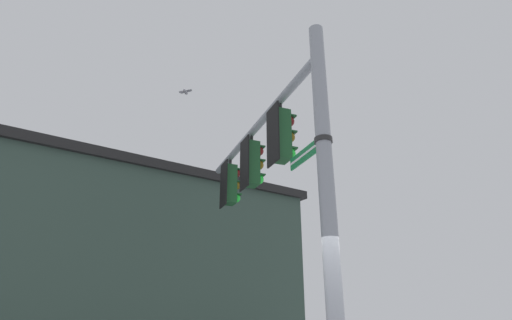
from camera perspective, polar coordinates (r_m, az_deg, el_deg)
signal_pole at (r=5.97m, az=10.09°, el=-5.38°), size 0.24×0.24×6.14m
mast_arm at (r=9.36m, az=-0.23°, el=4.32°), size 5.94×0.23×0.17m
traffic_light_nearest_pole at (r=7.84m, az=3.68°, el=3.46°), size 0.54×0.49×1.31m
traffic_light_mid_inner at (r=9.21m, az=-0.54°, el=-0.55°), size 0.54×0.49×1.31m
traffic_light_mid_outer at (r=10.65m, az=-3.64°, el=-3.51°), size 0.54×0.49×1.31m
street_name_sign at (r=6.55m, az=8.09°, el=1.64°), size 1.27×0.28×0.22m
bird_flying at (r=11.77m, az=-9.97°, el=9.54°), size 0.30×0.37×0.10m
storefront_building at (r=16.18m, az=-20.10°, el=-14.63°), size 11.04×13.73×6.18m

